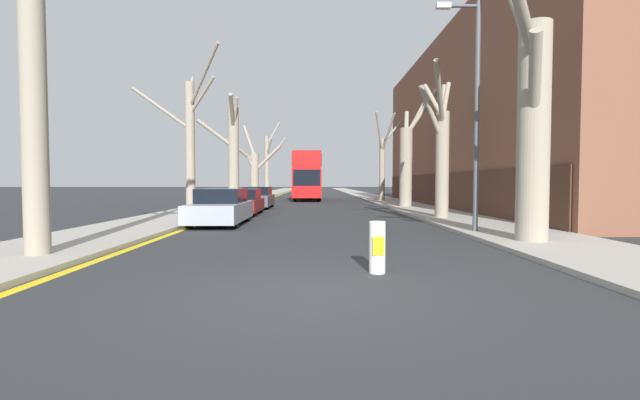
% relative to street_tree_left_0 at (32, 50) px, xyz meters
% --- Properties ---
extents(ground_plane, '(300.00, 300.00, 0.00)m').
position_rel_street_tree_left_0_xyz_m(ground_plane, '(5.85, -2.90, -4.46)').
color(ground_plane, '#2B2D30').
extents(sidewalk_left, '(3.39, 120.00, 0.12)m').
position_rel_street_tree_left_0_xyz_m(sidewalk_left, '(-0.56, 47.10, -4.40)').
color(sidewalk_left, '#A39E93').
rests_on(sidewalk_left, ground).
extents(sidewalk_right, '(3.39, 120.00, 0.12)m').
position_rel_street_tree_left_0_xyz_m(sidewalk_right, '(12.25, 47.10, -4.40)').
color(sidewalk_right, '#A39E93').
rests_on(sidewalk_right, ground).
extents(building_facade_right, '(10.08, 30.95, 11.17)m').
position_rel_street_tree_left_0_xyz_m(building_facade_right, '(18.94, 19.11, 1.12)').
color(building_facade_right, brown).
rests_on(building_facade_right, ground).
extents(kerb_line_stripe, '(0.24, 120.00, 0.01)m').
position_rel_street_tree_left_0_xyz_m(kerb_line_stripe, '(1.32, 47.10, -4.46)').
color(kerb_line_stripe, yellow).
rests_on(kerb_line_stripe, ground).
extents(street_tree_left_0, '(3.92, 4.50, 9.53)m').
position_rel_street_tree_left_0_xyz_m(street_tree_left_0, '(0.00, 0.00, 0.00)').
color(street_tree_left_0, gray).
rests_on(street_tree_left_0, ground).
extents(street_tree_left_1, '(4.42, 4.86, 7.64)m').
position_rel_street_tree_left_0_xyz_m(street_tree_left_1, '(0.06, 11.14, -0.75)').
color(street_tree_left_1, gray).
rests_on(street_tree_left_1, ground).
extents(street_tree_left_2, '(3.11, 4.31, 7.91)m').
position_rel_street_tree_left_0_xyz_m(street_tree_left_2, '(0.01, 21.97, -0.49)').
color(street_tree_left_2, gray).
rests_on(street_tree_left_2, ground).
extents(street_tree_left_3, '(5.28, 3.90, 7.60)m').
position_rel_street_tree_left_0_xyz_m(street_tree_left_3, '(-0.19, 34.17, -1.52)').
color(street_tree_left_3, gray).
rests_on(street_tree_left_3, ground).
extents(street_tree_left_4, '(2.76, 2.50, 9.29)m').
position_rel_street_tree_left_0_xyz_m(street_tree_left_4, '(0.08, 44.50, -0.36)').
color(street_tree_left_4, gray).
rests_on(street_tree_left_4, ground).
extents(street_tree_right_0, '(1.85, 3.57, 8.63)m').
position_rel_street_tree_left_0_xyz_m(street_tree_right_0, '(11.67, 2.09, -1.01)').
color(street_tree_right_0, gray).
rests_on(street_tree_right_0, ground).
extents(street_tree_right_1, '(2.12, 4.71, 6.48)m').
position_rel_street_tree_left_0_xyz_m(street_tree_right_1, '(11.58, 9.77, -1.37)').
color(street_tree_right_1, gray).
rests_on(street_tree_right_1, ground).
extents(street_tree_right_2, '(2.62, 2.03, 7.90)m').
position_rel_street_tree_left_0_xyz_m(street_tree_right_2, '(12.00, 18.55, -1.27)').
color(street_tree_right_2, gray).
rests_on(street_tree_right_2, ground).
extents(street_tree_right_3, '(2.74, 2.59, 7.44)m').
position_rel_street_tree_left_0_xyz_m(street_tree_right_3, '(11.77, 27.28, -1.17)').
color(street_tree_right_3, gray).
rests_on(street_tree_right_3, ground).
extents(double_decker_bus, '(2.51, 10.17, 4.32)m').
position_rel_street_tree_left_0_xyz_m(double_decker_bus, '(5.29, 31.27, -2.01)').
color(double_decker_bus, red).
rests_on(double_decker_bus, ground).
extents(parked_car_0, '(1.90, 4.54, 1.42)m').
position_rel_street_tree_left_0_xyz_m(parked_car_0, '(2.24, 7.75, -3.79)').
color(parked_car_0, '#9EA3AD').
rests_on(parked_car_0, ground).
extents(parked_car_1, '(1.73, 4.10, 1.33)m').
position_rel_street_tree_left_0_xyz_m(parked_car_1, '(2.24, 13.07, -3.83)').
color(parked_car_1, maroon).
rests_on(parked_car_1, ground).
extents(parked_car_2, '(1.84, 4.44, 1.38)m').
position_rel_street_tree_left_0_xyz_m(parked_car_2, '(2.24, 18.48, -3.80)').
color(parked_car_2, '#4C5156').
rests_on(parked_car_2, ground).
extents(lamp_post, '(1.40, 0.20, 7.32)m').
position_rel_street_tree_left_0_xyz_m(lamp_post, '(10.96, 4.31, -0.35)').
color(lamp_post, '#4C4F54').
rests_on(lamp_post, ground).
extents(traffic_bollard, '(0.30, 0.31, 0.95)m').
position_rel_street_tree_left_0_xyz_m(traffic_bollard, '(7.10, -1.40, -3.98)').
color(traffic_bollard, white).
rests_on(traffic_bollard, ground).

